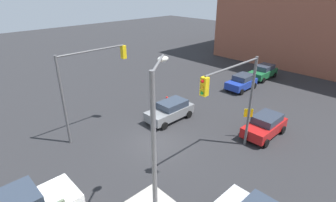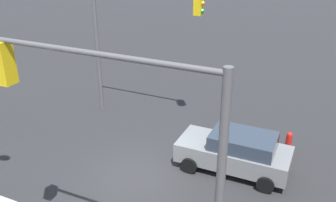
# 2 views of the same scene
# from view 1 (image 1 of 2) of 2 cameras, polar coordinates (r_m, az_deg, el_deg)

# --- Properties ---
(ground_plane) EXTENTS (120.00, 120.00, 0.00)m
(ground_plane) POSITION_cam_1_polar(r_m,az_deg,el_deg) (19.37, -2.41, -9.18)
(ground_plane) COLOR #28282B
(traffic_signal_nw_corner) EXTENTS (5.48, 0.36, 6.50)m
(traffic_signal_nw_corner) POSITION_cam_1_polar(r_m,az_deg,el_deg) (16.29, 14.41, 1.72)
(traffic_signal_nw_corner) COLOR #59595B
(traffic_signal_nw_corner) RESTS_ON ground
(traffic_signal_se_corner) EXTENTS (5.54, 0.36, 6.50)m
(traffic_signal_se_corner) POSITION_cam_1_polar(r_m,az_deg,el_deg) (19.58, -16.81, 5.25)
(traffic_signal_se_corner) COLOR #59595B
(traffic_signal_se_corner) RESTS_ON ground
(street_lamp_corner) EXTENTS (2.26, 1.77, 8.00)m
(street_lamp_corner) POSITION_cam_1_polar(r_m,az_deg,el_deg) (10.58, -2.71, -9.98)
(street_lamp_corner) COLOR slate
(street_lamp_corner) RESTS_ON ground
(warning_sign_two_way) EXTENTS (0.48, 0.48, 2.40)m
(warning_sign_two_way) POSITION_cam_1_polar(r_m,az_deg,el_deg) (20.12, 16.97, -3.55)
(warning_sign_two_way) COLOR #4C4C4C
(warning_sign_two_way) RESTS_ON ground
(fire_hydrant) EXTENTS (0.26, 0.26, 0.94)m
(fire_hydrant) POSITION_cam_1_polar(r_m,az_deg,el_deg) (24.83, -0.23, 0.02)
(fire_hydrant) COLOR red
(fire_hydrant) RESTS_ON ground
(sedan_red) EXTENTS (3.95, 2.02, 1.62)m
(sedan_red) POSITION_cam_1_polar(r_m,az_deg,el_deg) (21.21, 20.34, -5.00)
(sedan_red) COLOR #B21919
(sedan_red) RESTS_ON ground
(sedan_green) EXTENTS (4.19, 2.02, 1.62)m
(sedan_green) POSITION_cam_1_polar(r_m,az_deg,el_deg) (34.15, 20.01, 6.01)
(sedan_green) COLOR #1E6638
(sedan_green) RESTS_ON ground
(hatchback_gray) EXTENTS (4.27, 2.02, 1.62)m
(hatchback_gray) POSITION_cam_1_polar(r_m,az_deg,el_deg) (22.17, 0.51, -2.06)
(hatchback_gray) COLOR slate
(hatchback_gray) RESTS_ON ground
(sedan_blue) EXTENTS (3.80, 2.02, 1.62)m
(sedan_blue) POSITION_cam_1_polar(r_m,az_deg,el_deg) (29.75, 15.75, 4.00)
(sedan_blue) COLOR #1E389E
(sedan_blue) RESTS_ON ground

